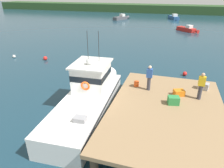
{
  "coord_description": "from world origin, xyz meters",
  "views": [
    {
      "loc": [
        4.76,
        -9.92,
        7.03
      ],
      "look_at": [
        1.2,
        1.7,
        1.4
      ],
      "focal_mm": 33.04,
      "sensor_mm": 36.0,
      "label": 1
    }
  ],
  "objects_px": {
    "crate_stack_mid_dock": "(179,93)",
    "mooring_buoy_channel_marker": "(14,56)",
    "mooring_buoy_outer": "(185,74)",
    "deckhand_by_the_boat": "(201,86)",
    "mooring_buoy_inshore": "(45,58)",
    "bait_bucket": "(136,84)",
    "crate_single_far": "(204,86)",
    "moored_boat_far_left": "(187,29)",
    "moored_boat_far_right": "(174,17)",
    "crate_single_by_cleat": "(173,100)",
    "moored_boat_outer_mooring": "(121,18)",
    "deckhand_further_back": "(149,77)",
    "main_fishing_boat": "(89,97)"
  },
  "relations": [
    {
      "from": "bait_bucket",
      "to": "moored_boat_far_left",
      "type": "height_order",
      "value": "bait_bucket"
    },
    {
      "from": "main_fishing_boat",
      "to": "moored_boat_far_left",
      "type": "height_order",
      "value": "main_fishing_boat"
    },
    {
      "from": "mooring_buoy_channel_marker",
      "to": "mooring_buoy_outer",
      "type": "relative_size",
      "value": 0.9
    },
    {
      "from": "mooring_buoy_inshore",
      "to": "moored_boat_outer_mooring",
      "type": "bearing_deg",
      "value": 90.62
    },
    {
      "from": "moored_boat_far_left",
      "to": "moored_boat_far_right",
      "type": "xyz_separation_m",
      "value": [
        -2.84,
        16.04,
        0.07
      ]
    },
    {
      "from": "crate_single_by_cleat",
      "to": "mooring_buoy_channel_marker",
      "type": "distance_m",
      "value": 18.89
    },
    {
      "from": "deckhand_by_the_boat",
      "to": "crate_single_far",
      "type": "bearing_deg",
      "value": 76.03
    },
    {
      "from": "deckhand_by_the_boat",
      "to": "bait_bucket",
      "type": "bearing_deg",
      "value": 170.16
    },
    {
      "from": "mooring_buoy_outer",
      "to": "mooring_buoy_inshore",
      "type": "bearing_deg",
      "value": 179.26
    },
    {
      "from": "crate_stack_mid_dock",
      "to": "deckhand_by_the_boat",
      "type": "relative_size",
      "value": 0.37
    },
    {
      "from": "main_fishing_boat",
      "to": "moored_boat_far_right",
      "type": "height_order",
      "value": "main_fishing_boat"
    },
    {
      "from": "moored_boat_outer_mooring",
      "to": "moored_boat_far_right",
      "type": "xyz_separation_m",
      "value": [
        12.61,
        4.2,
        0.01
      ]
    },
    {
      "from": "bait_bucket",
      "to": "crate_single_far",
      "type": "bearing_deg",
      "value": 11.04
    },
    {
      "from": "main_fishing_boat",
      "to": "crate_single_far",
      "type": "distance_m",
      "value": 7.28
    },
    {
      "from": "moored_boat_far_left",
      "to": "mooring_buoy_outer",
      "type": "relative_size",
      "value": 10.37
    },
    {
      "from": "deckhand_by_the_boat",
      "to": "deckhand_further_back",
      "type": "bearing_deg",
      "value": 173.53
    },
    {
      "from": "moored_boat_far_left",
      "to": "mooring_buoy_inshore",
      "type": "bearing_deg",
      "value": -124.59
    },
    {
      "from": "crate_single_far",
      "to": "mooring_buoy_outer",
      "type": "bearing_deg",
      "value": 99.99
    },
    {
      "from": "crate_stack_mid_dock",
      "to": "deckhand_by_the_boat",
      "type": "height_order",
      "value": "deckhand_by_the_boat"
    },
    {
      "from": "deckhand_further_back",
      "to": "mooring_buoy_inshore",
      "type": "distance_m",
      "value": 13.67
    },
    {
      "from": "bait_bucket",
      "to": "mooring_buoy_inshore",
      "type": "relative_size",
      "value": 0.79
    },
    {
      "from": "main_fishing_boat",
      "to": "crate_single_by_cleat",
      "type": "relative_size",
      "value": 16.48
    },
    {
      "from": "crate_single_far",
      "to": "moored_boat_far_right",
      "type": "distance_m",
      "value": 43.32
    },
    {
      "from": "deckhand_by_the_boat",
      "to": "moored_boat_outer_mooring",
      "type": "distance_m",
      "value": 43.28
    },
    {
      "from": "crate_single_by_cleat",
      "to": "bait_bucket",
      "type": "height_order",
      "value": "crate_single_by_cleat"
    },
    {
      "from": "crate_stack_mid_dock",
      "to": "mooring_buoy_channel_marker",
      "type": "height_order",
      "value": "crate_stack_mid_dock"
    },
    {
      "from": "crate_single_by_cleat",
      "to": "crate_stack_mid_dock",
      "type": "xyz_separation_m",
      "value": [
        0.29,
        1.16,
        -0.05
      ]
    },
    {
      "from": "crate_single_far",
      "to": "mooring_buoy_inshore",
      "type": "xyz_separation_m",
      "value": [
        -15.26,
        5.28,
        -1.2
      ]
    },
    {
      "from": "moored_boat_far_left",
      "to": "bait_bucket",
      "type": "bearing_deg",
      "value": -98.12
    },
    {
      "from": "deckhand_further_back",
      "to": "crate_single_by_cleat",
      "type": "bearing_deg",
      "value": -41.13
    },
    {
      "from": "crate_single_by_cleat",
      "to": "mooring_buoy_outer",
      "type": "relative_size",
      "value": 1.6
    },
    {
      "from": "main_fishing_boat",
      "to": "mooring_buoy_channel_marker",
      "type": "height_order",
      "value": "main_fishing_boat"
    },
    {
      "from": "crate_single_far",
      "to": "mooring_buoy_channel_marker",
      "type": "xyz_separation_m",
      "value": [
        -19.07,
        4.97,
        -1.24
      ]
    },
    {
      "from": "moored_boat_outer_mooring",
      "to": "moored_boat_far_left",
      "type": "height_order",
      "value": "moored_boat_outer_mooring"
    },
    {
      "from": "bait_bucket",
      "to": "deckhand_by_the_boat",
      "type": "bearing_deg",
      "value": -9.84
    },
    {
      "from": "deckhand_by_the_boat",
      "to": "deckhand_further_back",
      "type": "relative_size",
      "value": 1.0
    },
    {
      "from": "crate_single_by_cleat",
      "to": "crate_single_far",
      "type": "distance_m",
      "value": 3.07
    },
    {
      "from": "moored_boat_outer_mooring",
      "to": "moored_boat_far_right",
      "type": "bearing_deg",
      "value": 18.43
    },
    {
      "from": "crate_single_by_cleat",
      "to": "crate_single_far",
      "type": "height_order",
      "value": "crate_single_by_cleat"
    },
    {
      "from": "mooring_buoy_outer",
      "to": "crate_stack_mid_dock",
      "type": "bearing_deg",
      "value": -95.2
    },
    {
      "from": "crate_single_by_cleat",
      "to": "crate_single_far",
      "type": "bearing_deg",
      "value": 54.77
    },
    {
      "from": "crate_single_by_cleat",
      "to": "mooring_buoy_channel_marker",
      "type": "bearing_deg",
      "value": 156.63
    },
    {
      "from": "moored_boat_far_left",
      "to": "moored_boat_far_right",
      "type": "distance_m",
      "value": 16.29
    },
    {
      "from": "deckhand_further_back",
      "to": "moored_boat_far_right",
      "type": "xyz_separation_m",
      "value": [
        0.32,
        44.34,
        -1.59
      ]
    },
    {
      "from": "crate_stack_mid_dock",
      "to": "mooring_buoy_channel_marker",
      "type": "distance_m",
      "value": 18.73
    },
    {
      "from": "deckhand_further_back",
      "to": "crate_single_far",
      "type": "bearing_deg",
      "value": 18.8
    },
    {
      "from": "crate_single_far",
      "to": "mooring_buoy_inshore",
      "type": "distance_m",
      "value": 16.19
    },
    {
      "from": "crate_single_by_cleat",
      "to": "moored_boat_outer_mooring",
      "type": "distance_m",
      "value": 43.77
    },
    {
      "from": "main_fishing_boat",
      "to": "mooring_buoy_channel_marker",
      "type": "distance_m",
      "value": 14.65
    },
    {
      "from": "mooring_buoy_inshore",
      "to": "mooring_buoy_outer",
      "type": "bearing_deg",
      "value": -0.74
    }
  ]
}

